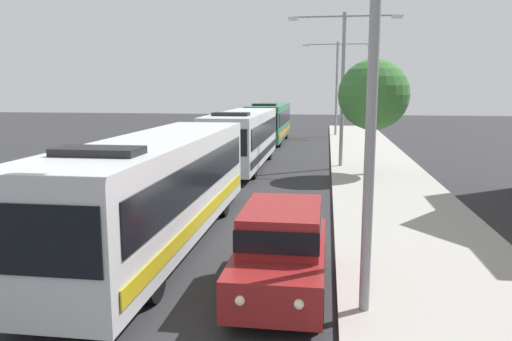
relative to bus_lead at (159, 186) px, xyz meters
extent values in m
cube|color=silver|center=(0.00, 0.02, 0.01)|extent=(2.50, 12.03, 2.70)
cube|color=black|center=(1.27, 0.02, 0.36)|extent=(0.04, 11.06, 1.00)
cube|color=black|center=(-1.27, 0.02, 0.36)|extent=(0.04, 11.06, 1.00)
cube|color=black|center=(0.00, -6.01, 0.31)|extent=(2.30, 0.04, 1.20)
cube|color=gold|center=(1.28, 0.02, -0.79)|extent=(0.03, 11.43, 0.36)
cube|color=black|center=(0.00, -3.59, 1.44)|extent=(1.75, 0.90, 0.16)
cylinder|color=black|center=(1.10, -3.71, -1.19)|extent=(0.28, 1.00, 1.00)
cylinder|color=black|center=(-1.10, -3.71, -1.19)|extent=(0.28, 1.00, 1.00)
cylinder|color=black|center=(1.10, 3.33, -1.19)|extent=(0.28, 1.00, 1.00)
cylinder|color=black|center=(-1.10, 3.33, -1.19)|extent=(0.28, 1.00, 1.00)
cube|color=silver|center=(0.00, 13.92, 0.01)|extent=(2.50, 11.22, 2.70)
cube|color=black|center=(1.27, 13.92, 0.36)|extent=(0.04, 10.32, 1.00)
cube|color=black|center=(-1.27, 13.92, 0.36)|extent=(0.04, 10.32, 1.00)
cube|color=black|center=(0.00, 8.29, 0.31)|extent=(2.30, 0.04, 1.20)
cube|color=black|center=(1.28, 13.92, -0.79)|extent=(0.03, 10.66, 0.36)
cube|color=black|center=(0.00, 10.55, 1.44)|extent=(1.75, 0.90, 0.16)
cylinder|color=black|center=(1.10, 10.44, -1.19)|extent=(0.28, 1.00, 1.00)
cylinder|color=black|center=(-1.10, 10.44, -1.19)|extent=(0.28, 1.00, 1.00)
cylinder|color=black|center=(1.10, 17.00, -1.19)|extent=(0.28, 1.00, 1.00)
cylinder|color=black|center=(-1.10, 17.00, -1.19)|extent=(0.28, 1.00, 1.00)
cube|color=#33724C|center=(0.00, 26.75, 0.01)|extent=(2.50, 10.56, 2.70)
cube|color=black|center=(1.27, 26.75, 0.36)|extent=(0.04, 9.71, 1.00)
cube|color=black|center=(-1.27, 26.75, 0.36)|extent=(0.04, 9.71, 1.00)
cube|color=black|center=(0.00, 21.45, 0.31)|extent=(2.30, 0.04, 1.20)
cube|color=orange|center=(1.28, 26.75, -0.79)|extent=(0.03, 10.03, 0.36)
cube|color=black|center=(0.00, 23.58, 1.44)|extent=(1.75, 0.90, 0.16)
cylinder|color=black|center=(1.10, 23.48, -1.19)|extent=(0.28, 1.00, 1.00)
cylinder|color=black|center=(-1.10, 23.48, -1.19)|extent=(0.28, 1.00, 1.00)
cylinder|color=black|center=(1.10, 29.65, -1.19)|extent=(0.28, 1.00, 1.00)
cylinder|color=black|center=(-1.10, 29.65, -1.19)|extent=(0.28, 1.00, 1.00)
cube|color=maroon|center=(3.70, -2.90, -0.99)|extent=(1.84, 4.47, 0.80)
cube|color=maroon|center=(3.70, -2.75, -0.19)|extent=(1.62, 2.59, 0.80)
cube|color=black|center=(3.70, -2.75, -0.19)|extent=(1.66, 2.68, 0.44)
sphere|color=#F9EFCC|center=(3.19, -5.16, -0.89)|extent=(0.18, 0.18, 0.18)
sphere|color=#F9EFCC|center=(4.20, -5.16, -0.89)|extent=(0.18, 0.18, 0.18)
cylinder|color=black|center=(2.88, -4.29, -1.34)|extent=(0.22, 0.70, 0.70)
cylinder|color=black|center=(4.52, -4.29, -1.34)|extent=(0.22, 0.70, 0.70)
cylinder|color=black|center=(2.88, -1.51, -1.34)|extent=(0.22, 0.70, 0.70)
cylinder|color=black|center=(4.52, -1.51, -1.34)|extent=(0.22, 0.70, 0.70)
cylinder|color=gray|center=(5.40, -3.78, 2.35)|extent=(0.20, 0.20, 7.78)
cylinder|color=gray|center=(5.40, 14.24, 2.53)|extent=(0.20, 0.20, 8.14)
cylinder|color=gray|center=(4.06, 14.24, 6.40)|extent=(2.68, 0.10, 0.10)
cube|color=silver|center=(2.71, 14.24, 6.32)|extent=(0.56, 0.28, 0.16)
cylinder|color=gray|center=(6.74, 14.24, 6.40)|extent=(2.68, 0.10, 0.10)
cube|color=silver|center=(8.08, 14.24, 6.32)|extent=(0.56, 0.28, 0.16)
cylinder|color=gray|center=(5.40, 32.27, 2.56)|extent=(0.20, 0.20, 8.21)
cylinder|color=gray|center=(4.01, 32.27, 6.47)|extent=(2.78, 0.10, 0.10)
cube|color=silver|center=(2.62, 32.27, 6.39)|extent=(0.56, 0.28, 0.16)
cylinder|color=gray|center=(6.79, 32.27, 6.47)|extent=(2.78, 0.10, 0.10)
cube|color=silver|center=(8.17, 32.27, 6.39)|extent=(0.56, 0.28, 0.16)
cylinder|color=#4C3823|center=(6.83, 11.88, -0.28)|extent=(0.32, 0.32, 2.52)
sphere|color=#387033|center=(6.83, 11.88, 2.36)|extent=(3.45, 3.45, 3.45)
camera|label=1|loc=(4.60, -13.02, 2.73)|focal=34.68mm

